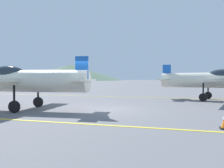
{
  "coord_description": "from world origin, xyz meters",
  "views": [
    {
      "loc": [
        4.19,
        -11.84,
        1.65
      ],
      "look_at": [
        -1.21,
        6.0,
        1.2
      ],
      "focal_mm": 38.47,
      "sensor_mm": 36.0,
      "label": 1
    }
  ],
  "objects": [
    {
      "name": "ground_plane",
      "position": [
        0.0,
        0.0,
        0.0
      ],
      "size": [
        400.0,
        400.0,
        0.0
      ],
      "primitive_type": "plane",
      "color": "slate"
    },
    {
      "name": "apron_line_near",
      "position": [
        0.0,
        -3.92,
        0.01
      ],
      "size": [
        80.0,
        0.16,
        0.01
      ],
      "primitive_type": "cube",
      "color": "yellow",
      "rests_on": "ground_plane"
    },
    {
      "name": "apron_line_far",
      "position": [
        0.0,
        8.58,
        0.01
      ],
      "size": [
        80.0,
        0.16,
        0.01
      ],
      "primitive_type": "cube",
      "color": "yellow",
      "rests_on": "ground_plane"
    },
    {
      "name": "airplane_near",
      "position": [
        -4.2,
        -1.19,
        1.54
      ],
      "size": [
        7.99,
        9.18,
        2.74
      ],
      "color": "silver",
      "rests_on": "ground_plane"
    },
    {
      "name": "airplane_mid",
      "position": [
        6.23,
        7.31,
        1.54
      ],
      "size": [
        8.03,
        9.13,
        2.74
      ],
      "color": "silver",
      "rests_on": "ground_plane"
    },
    {
      "name": "hill_left",
      "position": [
        -77.84,
        150.75,
        5.88
      ],
      "size": [
        79.83,
        79.83,
        11.76
      ],
      "primitive_type": "cone",
      "color": "#4C6651",
      "rests_on": "ground_plane"
    }
  ]
}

